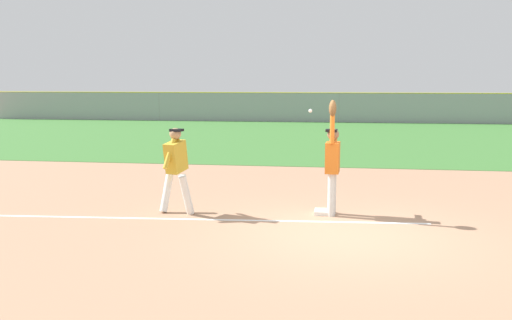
{
  "coord_description": "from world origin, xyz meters",
  "views": [
    {
      "loc": [
        -0.21,
        -9.42,
        2.64
      ],
      "look_at": [
        -1.78,
        1.58,
        1.05
      ],
      "focal_mm": 38.99,
      "sensor_mm": 36.0,
      "label": 1
    }
  ],
  "objects_px": {
    "baseball": "(310,111)",
    "fielder": "(332,159)",
    "first_base": "(324,212)",
    "parked_car_blue": "(387,110)",
    "runner": "(176,164)",
    "parked_car_white": "(241,109)",
    "parked_car_red": "(312,109)"
  },
  "relations": [
    {
      "from": "baseball",
      "to": "parked_car_red",
      "type": "height_order",
      "value": "baseball"
    },
    {
      "from": "fielder",
      "to": "baseball",
      "type": "height_order",
      "value": "fielder"
    },
    {
      "from": "baseball",
      "to": "fielder",
      "type": "bearing_deg",
      "value": -11.09
    },
    {
      "from": "parked_car_white",
      "to": "runner",
      "type": "bearing_deg",
      "value": -78.86
    },
    {
      "from": "first_base",
      "to": "parked_car_blue",
      "type": "relative_size",
      "value": 0.09
    },
    {
      "from": "runner",
      "to": "baseball",
      "type": "xyz_separation_m",
      "value": [
        2.62,
        0.4,
        1.06
      ]
    },
    {
      "from": "fielder",
      "to": "parked_car_white",
      "type": "height_order",
      "value": "fielder"
    },
    {
      "from": "first_base",
      "to": "parked_car_red",
      "type": "bearing_deg",
      "value": 92.9
    },
    {
      "from": "runner",
      "to": "baseball",
      "type": "bearing_deg",
      "value": 25.36
    },
    {
      "from": "parked_car_blue",
      "to": "parked_car_red",
      "type": "bearing_deg",
      "value": 175.89
    },
    {
      "from": "baseball",
      "to": "parked_car_red",
      "type": "distance_m",
      "value": 28.14
    },
    {
      "from": "first_base",
      "to": "parked_car_blue",
      "type": "distance_m",
      "value": 27.94
    },
    {
      "from": "fielder",
      "to": "first_base",
      "type": "bearing_deg",
      "value": -20.99
    },
    {
      "from": "runner",
      "to": "parked_car_blue",
      "type": "height_order",
      "value": "runner"
    },
    {
      "from": "parked_car_blue",
      "to": "baseball",
      "type": "bearing_deg",
      "value": -97.62
    },
    {
      "from": "runner",
      "to": "baseball",
      "type": "height_order",
      "value": "baseball"
    },
    {
      "from": "fielder",
      "to": "parked_car_red",
      "type": "relative_size",
      "value": 0.5
    },
    {
      "from": "parked_car_white",
      "to": "parked_car_blue",
      "type": "distance_m",
      "value": 10.02
    },
    {
      "from": "first_base",
      "to": "parked_car_red",
      "type": "relative_size",
      "value": 0.08
    },
    {
      "from": "parked_car_red",
      "to": "parked_car_white",
      "type": "bearing_deg",
      "value": 179.76
    },
    {
      "from": "first_base",
      "to": "fielder",
      "type": "bearing_deg",
      "value": -25.31
    },
    {
      "from": "first_base",
      "to": "runner",
      "type": "height_order",
      "value": "runner"
    },
    {
      "from": "runner",
      "to": "fielder",
      "type": "bearing_deg",
      "value": 22.48
    },
    {
      "from": "runner",
      "to": "parked_car_red",
      "type": "xyz_separation_m",
      "value": [
        1.5,
        28.49,
        -0.32
      ]
    },
    {
      "from": "fielder",
      "to": "runner",
      "type": "height_order",
      "value": "fielder"
    },
    {
      "from": "baseball",
      "to": "parked_car_white",
      "type": "xyz_separation_m",
      "value": [
        -6.08,
        27.66,
        -1.38
      ]
    },
    {
      "from": "first_base",
      "to": "baseball",
      "type": "distance_m",
      "value": 2.04
    },
    {
      "from": "baseball",
      "to": "parked_car_red",
      "type": "xyz_separation_m",
      "value": [
        -1.12,
        28.08,
        -1.38
      ]
    },
    {
      "from": "fielder",
      "to": "baseball",
      "type": "xyz_separation_m",
      "value": [
        -0.45,
        0.09,
        0.93
      ]
    },
    {
      "from": "first_base",
      "to": "runner",
      "type": "distance_m",
      "value": 3.1
    },
    {
      "from": "parked_car_white",
      "to": "parked_car_blue",
      "type": "height_order",
      "value": "same"
    },
    {
      "from": "fielder",
      "to": "parked_car_white",
      "type": "relative_size",
      "value": 0.5
    }
  ]
}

